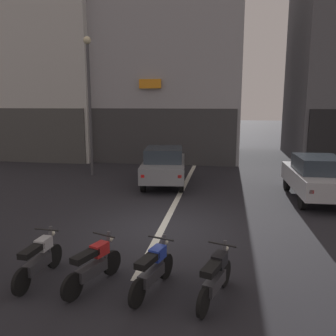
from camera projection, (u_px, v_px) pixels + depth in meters
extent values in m
plane|color=#232328|center=(162.00, 229.00, 10.03)|extent=(120.00, 120.00, 0.00)
cube|color=silver|center=(186.00, 182.00, 15.84)|extent=(0.20, 18.00, 0.01)
cube|color=silver|center=(45.00, 13.00, 23.48)|extent=(8.77, 8.39, 18.92)
cube|color=#454543|center=(18.00, 135.00, 20.85)|extent=(8.42, 0.10, 3.20)
cube|color=#9E9EA3|center=(172.00, 65.00, 22.74)|extent=(8.75, 7.30, 11.85)
cube|color=#373739|center=(162.00, 137.00, 19.97)|extent=(8.40, 0.10, 3.20)
cube|color=orange|center=(150.00, 84.00, 19.45)|extent=(1.24, 0.16, 0.51)
cylinder|color=black|center=(150.00, 171.00, 16.67)|extent=(0.25, 0.66, 0.64)
cylinder|color=black|center=(182.00, 172.00, 16.59)|extent=(0.25, 0.66, 0.64)
cylinder|color=black|center=(143.00, 184.00, 14.12)|extent=(0.25, 0.66, 0.64)
cylinder|color=black|center=(182.00, 184.00, 14.04)|extent=(0.25, 0.66, 0.64)
cube|color=slate|center=(164.00, 168.00, 15.27)|extent=(2.23, 4.28, 0.66)
cube|color=#2D3842|center=(164.00, 154.00, 15.01)|extent=(1.77, 2.14, 0.56)
cube|color=red|center=(143.00, 176.00, 13.32)|extent=(0.15, 0.08, 0.12)
cube|color=red|center=(180.00, 176.00, 13.25)|extent=(0.15, 0.08, 0.12)
cylinder|color=black|center=(287.00, 183.00, 14.35)|extent=(0.20, 0.65, 0.64)
cylinder|color=black|center=(326.00, 184.00, 14.15)|extent=(0.20, 0.65, 0.64)
cylinder|color=black|center=(302.00, 200.00, 11.81)|extent=(0.20, 0.65, 0.64)
cube|color=#B7BABF|center=(316.00, 180.00, 12.90)|extent=(1.91, 4.16, 0.66)
cube|color=#2D3842|center=(319.00, 164.00, 12.64)|extent=(1.62, 2.02, 0.56)
cube|color=red|center=(312.00, 192.00, 11.01)|extent=(0.14, 0.07, 0.12)
cylinder|color=#47474C|center=(90.00, 112.00, 16.80)|extent=(0.14, 0.14, 6.20)
sphere|color=beige|center=(87.00, 40.00, 16.18)|extent=(0.36, 0.36, 0.36)
cylinder|color=black|center=(54.00, 256.00, 7.68)|extent=(0.10, 0.52, 0.52)
cylinder|color=black|center=(21.00, 282.00, 6.58)|extent=(0.10, 0.52, 0.52)
cube|color=#38383D|center=(37.00, 264.00, 7.06)|extent=(0.25, 0.75, 0.22)
cube|color=black|center=(31.00, 251.00, 6.85)|extent=(0.26, 0.61, 0.12)
cube|color=#B2B5BA|center=(44.00, 244.00, 7.25)|extent=(0.24, 0.37, 0.24)
cylinder|color=#4C4C51|center=(50.00, 243.00, 7.47)|extent=(0.09, 0.24, 0.70)
cylinder|color=black|center=(46.00, 230.00, 7.33)|extent=(0.55, 0.07, 0.04)
sphere|color=silver|center=(52.00, 233.00, 7.56)|extent=(0.12, 0.12, 0.12)
cylinder|color=black|center=(112.00, 263.00, 7.37)|extent=(0.25, 0.51, 0.52)
cylinder|color=black|center=(72.00, 287.00, 6.39)|extent=(0.25, 0.51, 0.52)
cube|color=#38383D|center=(91.00, 270.00, 6.81)|extent=(0.44, 0.76, 0.22)
cube|color=black|center=(85.00, 256.00, 6.61)|extent=(0.41, 0.64, 0.12)
cube|color=red|center=(100.00, 249.00, 6.97)|extent=(0.33, 0.41, 0.24)
cylinder|color=#4C4C51|center=(107.00, 249.00, 7.17)|extent=(0.15, 0.25, 0.70)
cylinder|color=black|center=(104.00, 235.00, 7.04)|extent=(0.53, 0.22, 0.04)
sphere|color=silver|center=(110.00, 239.00, 7.25)|extent=(0.12, 0.12, 0.12)
cylinder|color=black|center=(166.00, 266.00, 7.20)|extent=(0.21, 0.52, 0.52)
cylinder|color=black|center=(137.00, 293.00, 6.18)|extent=(0.21, 0.52, 0.52)
cube|color=#38383D|center=(151.00, 275.00, 6.63)|extent=(0.40, 0.76, 0.22)
cube|color=black|center=(147.00, 261.00, 6.42)|extent=(0.38, 0.64, 0.12)
cube|color=#233DB7|center=(158.00, 253.00, 6.79)|extent=(0.31, 0.41, 0.24)
cylinder|color=#4C4C51|center=(163.00, 252.00, 7.00)|extent=(0.13, 0.25, 0.70)
cylinder|color=black|center=(161.00, 238.00, 6.87)|extent=(0.54, 0.19, 0.04)
sphere|color=silver|center=(165.00, 242.00, 7.08)|extent=(0.12, 0.12, 0.12)
cylinder|color=black|center=(225.00, 273.00, 6.91)|extent=(0.23, 0.52, 0.52)
cylinder|color=black|center=(203.00, 302.00, 5.90)|extent=(0.23, 0.52, 0.52)
cube|color=#38383D|center=(214.00, 282.00, 6.34)|extent=(0.42, 0.76, 0.22)
cube|color=black|center=(212.00, 268.00, 6.14)|extent=(0.39, 0.64, 0.12)
cube|color=black|center=(220.00, 260.00, 6.50)|extent=(0.32, 0.41, 0.24)
cylinder|color=#4C4C51|center=(223.00, 259.00, 6.71)|extent=(0.14, 0.25, 0.70)
cylinder|color=black|center=(222.00, 244.00, 6.58)|extent=(0.53, 0.20, 0.04)
sphere|color=silver|center=(226.00, 248.00, 6.79)|extent=(0.12, 0.12, 0.12)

